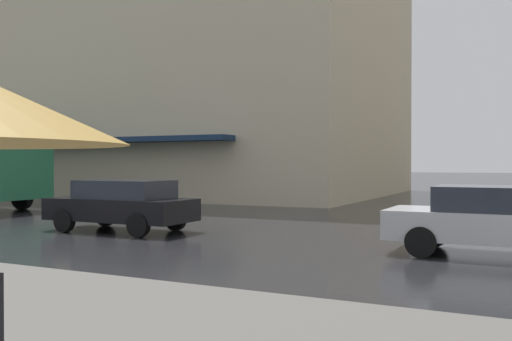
% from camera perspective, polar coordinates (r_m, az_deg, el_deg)
% --- Properties ---
extents(haussmann_block_mid, '(18.43, 29.21, 19.38)m').
position_cam_1_polar(haussmann_block_mid, '(38.88, -9.50, 12.02)').
color(haussmann_block_mid, beige).
rests_on(haussmann_block_mid, ground_plane).
extents(car_black, '(1.85, 4.10, 1.41)m').
position_cam_1_polar(car_black, '(16.05, -13.30, -3.28)').
color(car_black, black).
rests_on(car_black, ground_plane).
extents(car_silver, '(1.85, 4.10, 1.41)m').
position_cam_1_polar(car_silver, '(12.42, 22.78, -4.48)').
color(car_silver, '#B7B7BC').
rests_on(car_silver, ground_plane).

